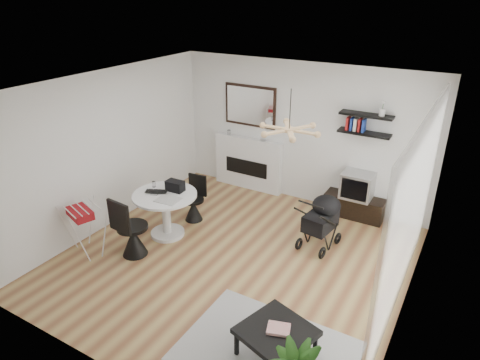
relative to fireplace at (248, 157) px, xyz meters
The scene contains 24 objects.
floor 2.75m from the fireplace, 65.59° to the right, with size 5.00×5.00×0.00m, color brown.
ceiling 3.34m from the fireplace, 65.59° to the right, with size 5.00×5.00×0.00m, color white.
wall_back 1.29m from the fireplace, ahead, with size 5.00×5.00×0.00m, color white.
wall_left 2.88m from the fireplace, 120.01° to the right, with size 5.00×5.00×0.00m, color white.
wall_right 4.39m from the fireplace, 33.95° to the right, with size 5.00×5.00×0.00m, color white.
sheer_curtain 4.20m from the fireplace, 32.43° to the right, with size 0.04×3.60×2.60m, color white.
fireplace is the anchor object (origin of this frame).
shelf_lower 2.48m from the fireplace, ahead, with size 0.90×0.25×0.04m, color black.
shelf_upper 2.62m from the fireplace, ahead, with size 0.90×0.25×0.04m, color black.
pendant_lamp 3.15m from the fireplace, 49.71° to the right, with size 0.90×0.90×0.10m, color tan, non-canonical shape.
tv_console 2.36m from the fireplace, ahead, with size 1.08×0.38×0.40m, color black.
crt_tv 2.33m from the fireplace, ahead, with size 0.54×0.48×0.48m.
dining_table 2.39m from the fireplace, 96.32° to the right, with size 1.07×1.07×0.78m.
laptop 2.47m from the fireplace, 99.15° to the right, with size 0.37×0.24×0.03m, color black.
black_bag 2.19m from the fireplace, 94.93° to the right, with size 0.30×0.18×0.18m, color black.
newspaper 2.51m from the fireplace, 91.75° to the right, with size 0.37×0.30×0.01m, color silver.
drinking_glass 2.32m from the fireplace, 104.88° to the right, with size 0.06×0.06×0.10m, color white.
chair_far 1.76m from the fireplace, 96.06° to the right, with size 0.39×0.41×0.83m.
chair_near 3.15m from the fireplace, 96.32° to the right, with size 0.49×0.51×1.02m.
drying_rack 3.57m from the fireplace, 106.65° to the right, with size 0.68×0.66×0.82m.
stroller 2.52m from the fireplace, 32.38° to the right, with size 0.57×0.81×0.94m.
rug 4.56m from the fireplace, 58.05° to the right, with size 1.99×1.43×0.01m, color #A0A0A0.
coffee_table 4.59m from the fireplace, 56.86° to the right, with size 0.92×0.92×0.38m.
magazines 4.59m from the fireplace, 56.58° to the right, with size 0.26×0.20×0.04m, color #B5312D.
Camera 1 is at (2.89, -4.78, 3.91)m, focal length 32.00 mm.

